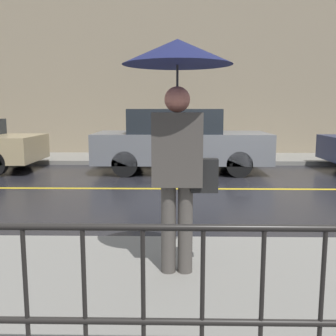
% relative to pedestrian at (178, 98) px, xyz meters
% --- Properties ---
extents(ground_plane, '(80.00, 80.00, 0.00)m').
position_rel_pedestrian_xyz_m(ground_plane, '(1.77, 4.36, -1.70)').
color(ground_plane, black).
extents(sidewalk_far, '(28.00, 2.19, 0.12)m').
position_rel_pedestrian_xyz_m(sidewalk_far, '(1.77, 8.81, -1.64)').
color(sidewalk_far, gray).
rests_on(sidewalk_far, ground_plane).
extents(lane_marking, '(25.20, 0.12, 0.01)m').
position_rel_pedestrian_xyz_m(lane_marking, '(1.77, 4.36, -1.70)').
color(lane_marking, gold).
rests_on(lane_marking, ground_plane).
extents(building_storefront, '(28.00, 0.30, 5.56)m').
position_rel_pedestrian_xyz_m(building_storefront, '(1.77, 10.05, 1.08)').
color(building_storefront, gray).
rests_on(building_storefront, ground_plane).
extents(pedestrian, '(0.95, 0.95, 2.07)m').
position_rel_pedestrian_xyz_m(pedestrian, '(0.00, 0.00, 0.00)').
color(pedestrian, '#4C4742').
rests_on(pedestrian, sidewalk_near).
extents(car_grey, '(4.36, 1.87, 1.60)m').
position_rel_pedestrian_xyz_m(car_grey, '(0.08, 6.59, -0.90)').
color(car_grey, slate).
rests_on(car_grey, ground_plane).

